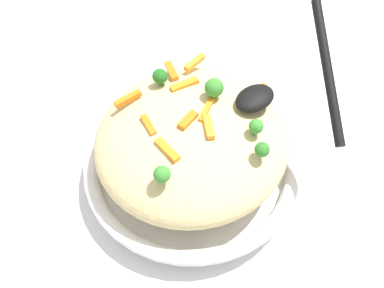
# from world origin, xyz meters

# --- Properties ---
(ground_plane) EXTENTS (2.40, 2.40, 0.00)m
(ground_plane) POSITION_xyz_m (0.00, 0.00, 0.00)
(ground_plane) COLOR silver
(serving_bowl) EXTENTS (0.30, 0.30, 0.05)m
(serving_bowl) POSITION_xyz_m (0.00, 0.00, 0.03)
(serving_bowl) COLOR silver
(serving_bowl) RESTS_ON ground_plane
(pasta_mound) EXTENTS (0.26, 0.25, 0.09)m
(pasta_mound) POSITION_xyz_m (0.00, 0.00, 0.09)
(pasta_mound) COLOR #DBC689
(pasta_mound) RESTS_ON serving_bowl
(carrot_piece_0) EXTENTS (0.01, 0.04, 0.01)m
(carrot_piece_0) POSITION_xyz_m (-0.05, -0.02, 0.13)
(carrot_piece_0) COLOR orange
(carrot_piece_0) RESTS_ON pasta_mound
(carrot_piece_1) EXTENTS (0.04, 0.01, 0.01)m
(carrot_piece_1) POSITION_xyz_m (0.07, 0.08, 0.13)
(carrot_piece_1) COLOR orange
(carrot_piece_1) RESTS_ON pasta_mound
(carrot_piece_2) EXTENTS (0.04, 0.01, 0.01)m
(carrot_piece_2) POSITION_xyz_m (-0.04, 0.08, 0.13)
(carrot_piece_2) COLOR orange
(carrot_piece_2) RESTS_ON pasta_mound
(carrot_piece_3) EXTENTS (0.03, 0.02, 0.01)m
(carrot_piece_3) POSITION_xyz_m (-0.01, -0.00, 0.14)
(carrot_piece_3) COLOR orange
(carrot_piece_3) RESTS_ON pasta_mound
(carrot_piece_4) EXTENTS (0.01, 0.03, 0.01)m
(carrot_piece_4) POSITION_xyz_m (-0.05, 0.03, 0.13)
(carrot_piece_4) COLOR orange
(carrot_piece_4) RESTS_ON pasta_mound
(carrot_piece_5) EXTENTS (0.04, 0.02, 0.01)m
(carrot_piece_5) POSITION_xyz_m (0.03, 0.05, 0.13)
(carrot_piece_5) COLOR orange
(carrot_piece_5) RESTS_ON pasta_mound
(carrot_piece_6) EXTENTS (0.02, 0.04, 0.01)m
(carrot_piece_6) POSITION_xyz_m (0.03, 0.09, 0.13)
(carrot_piece_6) COLOR orange
(carrot_piece_6) RESTS_ON pasta_mound
(carrot_piece_7) EXTENTS (0.03, 0.03, 0.01)m
(carrot_piece_7) POSITION_xyz_m (0.01, -0.02, 0.14)
(carrot_piece_7) COLOR orange
(carrot_piece_7) RESTS_ON pasta_mound
(carrot_piece_8) EXTENTS (0.03, 0.01, 0.01)m
(carrot_piece_8) POSITION_xyz_m (0.10, -0.01, 0.13)
(carrot_piece_8) COLOR orange
(carrot_piece_8) RESTS_ON pasta_mound
(carrot_piece_9) EXTENTS (0.04, 0.03, 0.01)m
(carrot_piece_9) POSITION_xyz_m (0.02, -0.00, 0.13)
(carrot_piece_9) COLOR orange
(carrot_piece_9) RESTS_ON pasta_mound
(broccoli_floret_0) EXTENTS (0.02, 0.02, 0.02)m
(broccoli_floret_0) POSITION_xyz_m (-0.08, -0.05, 0.14)
(broccoli_floret_0) COLOR #377928
(broccoli_floret_0) RESTS_ON pasta_mound
(broccoli_floret_1) EXTENTS (0.02, 0.02, 0.02)m
(broccoli_floret_1) POSITION_xyz_m (0.01, 0.08, 0.14)
(broccoli_floret_1) COLOR #205B1C
(broccoli_floret_1) RESTS_ON pasta_mound
(broccoli_floret_2) EXTENTS (0.02, 0.02, 0.03)m
(broccoli_floret_2) POSITION_xyz_m (0.05, 0.01, 0.15)
(broccoli_floret_2) COLOR #377928
(broccoli_floret_2) RESTS_ON pasta_mound
(broccoli_floret_3) EXTENTS (0.02, 0.02, 0.02)m
(broccoli_floret_3) POSITION_xyz_m (0.05, -0.06, 0.14)
(broccoli_floret_3) COLOR #377928
(broccoli_floret_3) RESTS_ON pasta_mound
(broccoli_floret_4) EXTENTS (0.02, 0.02, 0.02)m
(broccoli_floret_4) POSITION_xyz_m (0.03, -0.09, 0.14)
(broccoli_floret_4) COLOR #296820
(broccoli_floret_4) RESTS_ON pasta_mound
(serving_spoon) EXTENTS (0.15, 0.16, 0.09)m
(serving_spoon) POSITION_xyz_m (0.11, -0.04, 0.15)
(serving_spoon) COLOR black
(serving_spoon) RESTS_ON pasta_mound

